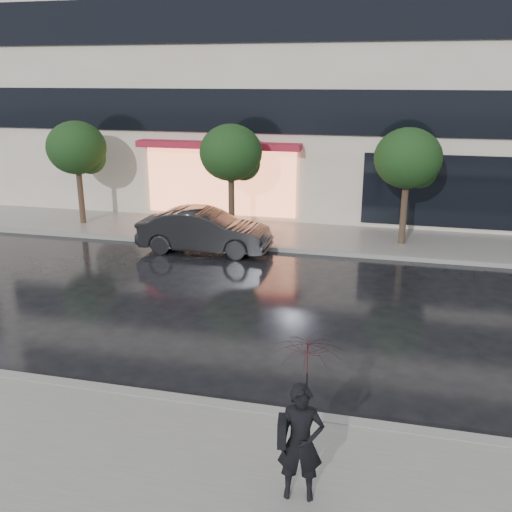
% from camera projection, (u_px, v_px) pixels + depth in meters
% --- Properties ---
extents(ground, '(120.00, 120.00, 0.00)m').
position_uv_depth(ground, '(238.00, 382.00, 10.85)').
color(ground, black).
rests_on(ground, ground).
extents(sidewalk_near, '(60.00, 4.50, 0.12)m').
position_uv_depth(sidewalk_near, '(175.00, 495.00, 7.82)').
color(sidewalk_near, slate).
rests_on(sidewalk_near, ground).
extents(sidewalk_far, '(60.00, 3.50, 0.12)m').
position_uv_depth(sidewalk_far, '(315.00, 237.00, 20.32)').
color(sidewalk_far, slate).
rests_on(sidewalk_far, ground).
extents(curb_near, '(60.00, 0.25, 0.14)m').
position_uv_depth(curb_near, '(222.00, 407.00, 9.90)').
color(curb_near, gray).
rests_on(curb_near, ground).
extents(curb_far, '(60.00, 0.25, 0.14)m').
position_uv_depth(curb_far, '(307.00, 251.00, 18.70)').
color(curb_far, gray).
rests_on(curb_far, ground).
extents(tree_far_west, '(2.20, 2.20, 3.99)m').
position_uv_depth(tree_far_west, '(78.00, 150.00, 21.28)').
color(tree_far_west, '#33261C').
rests_on(tree_far_west, ground).
extents(tree_mid_west, '(2.20, 2.20, 3.99)m').
position_uv_depth(tree_mid_west, '(233.00, 155.00, 19.92)').
color(tree_mid_west, '#33261C').
rests_on(tree_mid_west, ground).
extents(tree_mid_east, '(2.20, 2.20, 3.99)m').
position_uv_depth(tree_mid_east, '(410.00, 161.00, 18.56)').
color(tree_mid_east, '#33261C').
rests_on(tree_mid_east, ground).
extents(parked_car, '(4.34, 1.55, 1.42)m').
position_uv_depth(parked_car, '(205.00, 231.00, 18.66)').
color(parked_car, black).
rests_on(parked_car, ground).
extents(pedestrian_with_umbrella, '(1.01, 1.02, 2.32)m').
position_uv_depth(pedestrian_with_umbrella, '(304.00, 399.00, 7.28)').
color(pedestrian_with_umbrella, black).
rests_on(pedestrian_with_umbrella, sidewalk_near).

